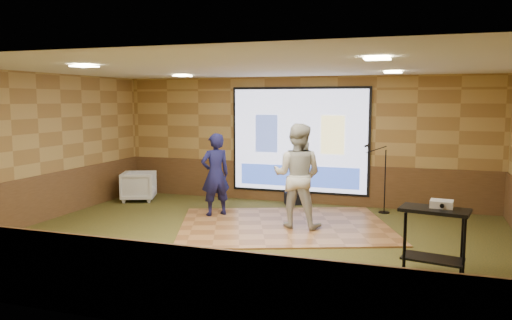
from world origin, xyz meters
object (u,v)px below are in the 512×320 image
(av_table, at_px, (434,229))
(banquet_chair, at_px, (139,186))
(player_right, at_px, (297,176))
(projector_screen, at_px, (299,142))
(dance_floor, at_px, (284,225))
(player_left, at_px, (215,174))
(mic_stand, at_px, (382,190))
(projector, at_px, (442,204))
(duffel_bag, at_px, (294,198))

(av_table, distance_m, banquet_chair, 7.49)
(player_right, xyz_separation_m, banquet_chair, (-4.30, 1.33, -0.66))
(projector_screen, bearing_deg, player_right, -76.96)
(dance_floor, height_order, banquet_chair, banquet_chair)
(player_left, bearing_deg, av_table, 106.98)
(mic_stand, distance_m, banquet_chair, 5.77)
(projector, bearing_deg, player_right, 149.71)
(banquet_chair, bearing_deg, player_left, -132.44)
(projector_screen, height_order, duffel_bag, projector_screen)
(player_right, bearing_deg, projector, 145.30)
(dance_floor, bearing_deg, duffel_bag, 98.78)
(duffel_bag, bearing_deg, banquet_chair, -167.81)
(av_table, distance_m, projector, 0.36)
(player_left, bearing_deg, duffel_bag, -171.20)
(player_right, xyz_separation_m, av_table, (2.44, -1.92, -0.35))
(projector_screen, xyz_separation_m, player_left, (-1.33, -1.92, -0.58))
(player_right, bearing_deg, duffel_bag, -73.32)
(player_left, xyz_separation_m, av_table, (4.31, -2.33, -0.22))
(banquet_chair, bearing_deg, av_table, -137.38)
(av_table, relative_size, projector, 3.15)
(av_table, bearing_deg, projector_screen, 125.00)
(player_right, xyz_separation_m, projector, (2.53, -1.83, -0.01))
(mic_stand, xyz_separation_m, duffel_bag, (-2.03, 0.25, -0.35))
(banquet_chair, bearing_deg, player_right, -128.80)
(player_left, xyz_separation_m, player_right, (1.87, -0.41, 0.13))
(projector, height_order, banquet_chair, projector)
(av_table, xyz_separation_m, banquet_chair, (-6.74, 3.26, -0.31))
(dance_floor, height_order, duffel_bag, duffel_bag)
(projector_screen, distance_m, duffel_bag, 1.35)
(player_right, bearing_deg, mic_stand, -126.10)
(player_right, relative_size, banquet_chair, 2.52)
(av_table, bearing_deg, dance_floor, 143.63)
(mic_stand, bearing_deg, duffel_bag, -164.25)
(mic_stand, xyz_separation_m, banquet_chair, (-5.74, -0.55, -0.13))
(banquet_chair, bearing_deg, mic_stand, -106.12)
(projector_screen, bearing_deg, dance_floor, -83.19)
(av_table, height_order, duffel_bag, av_table)
(projector_screen, height_order, player_right, projector_screen)
(av_table, bearing_deg, player_right, 141.71)
(projector_screen, distance_m, player_left, 2.41)
(player_left, distance_m, player_right, 1.92)
(player_right, height_order, projector, player_right)
(mic_stand, relative_size, duffel_bag, 3.28)
(projector_screen, xyz_separation_m, dance_floor, (0.27, -2.26, -1.46))
(player_left, height_order, mic_stand, player_left)
(projector_screen, relative_size, player_right, 1.67)
(projector_screen, xyz_separation_m, mic_stand, (1.98, -0.44, -0.98))
(projector, distance_m, mic_stand, 3.91)
(dance_floor, distance_m, duffel_bag, 2.09)
(projector_screen, xyz_separation_m, banquet_chair, (-3.76, -0.99, -1.12))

